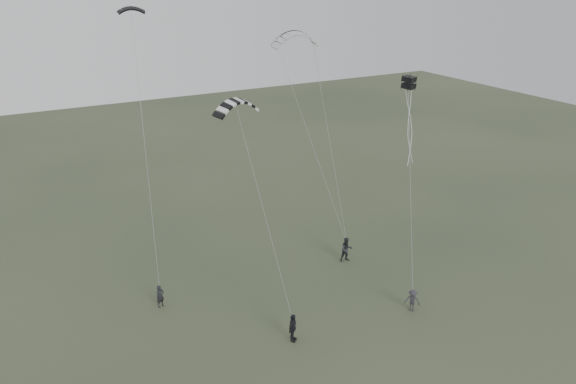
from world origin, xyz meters
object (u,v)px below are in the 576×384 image
flyer_right (347,250)px  kite_box (409,82)px  flyer_far (412,300)px  flyer_left (160,296)px  kite_pale_large (296,34)px  flyer_center (293,328)px  kite_dark_small (131,8)px  kite_striped (236,101)px

flyer_right → kite_box: bearing=-54.3°
flyer_right → flyer_far: 7.72m
flyer_left → kite_pale_large: size_ratio=0.42×
kite_pale_large → kite_box: (2.47, -10.36, -2.19)m
flyer_far → kite_box: bearing=112.1°
kite_pale_large → flyer_right: bearing=-80.1°
flyer_center → kite_pale_large: (7.78, 13.48, 15.53)m
flyer_left → kite_dark_small: kite_dark_small is taller
kite_pale_large → kite_striped: kite_pale_large is taller
flyer_right → kite_box: kite_box is taller
flyer_far → kite_dark_small: bearing=-179.7°
flyer_far → kite_pale_large: (-0.68, 14.47, 15.67)m
kite_striped → kite_box: 11.53m
flyer_right → kite_box: (1.73, -3.61, 13.28)m
kite_box → kite_dark_small: bearing=125.0°
flyer_far → kite_box: kite_box is taller
flyer_left → flyer_center: size_ratio=0.85×
flyer_left → flyer_far: 16.69m
flyer_center → kite_striped: bearing=63.1°
kite_striped → kite_box: kite_box is taller
flyer_center → kite_pale_large: 21.99m
kite_pale_large → kite_striped: (-8.96, -8.89, -2.46)m
kite_dark_small → kite_striped: kite_dark_small is taller
flyer_right → kite_dark_small: size_ratio=1.16×
flyer_center → kite_dark_small: (-4.75, 12.40, 17.80)m
flyer_center → kite_box: kite_box is taller
flyer_far → kite_striped: bearing=-164.4°
flyer_far → kite_box: (1.79, 4.11, 13.47)m
flyer_left → kite_pale_large: (13.69, 5.98, 15.66)m
kite_striped → flyer_far: bearing=-47.1°
flyer_right → flyer_left: bearing=-173.0°
kite_pale_large → flyer_center: bearing=-116.3°
flyer_right → kite_dark_small: kite_dark_small is taller
flyer_right → kite_dark_small: (-13.26, 5.66, 17.75)m
kite_dark_small → flyer_left: bearing=-94.5°
flyer_right → kite_pale_large: size_ratio=0.52×
kite_dark_small → flyer_far: bearing=-36.5°
flyer_left → flyer_right: 14.45m
flyer_far → kite_box: size_ratio=2.08×
flyer_right → kite_striped: 16.38m
flyer_far → kite_pale_large: size_ratio=0.42×
flyer_far → flyer_left: bearing=-164.9°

